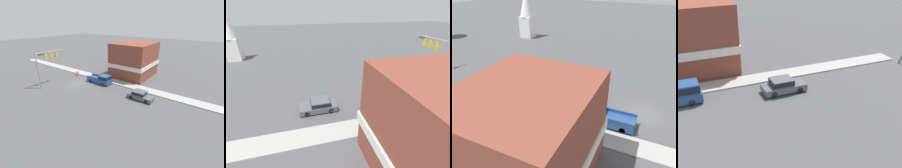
% 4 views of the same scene
% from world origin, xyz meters
% --- Properties ---
extents(car_lead, '(1.94, 4.39, 1.47)m').
position_xyz_m(car_lead, '(-1.74, 13.77, 0.77)').
color(car_lead, black).
rests_on(car_lead, ground).
extents(corner_brick_building, '(10.22, 8.86, 7.94)m').
position_xyz_m(corner_brick_building, '(-12.36, 6.76, 3.87)').
color(corner_brick_building, brown).
rests_on(corner_brick_building, ground).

